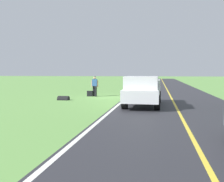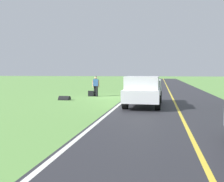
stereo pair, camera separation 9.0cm
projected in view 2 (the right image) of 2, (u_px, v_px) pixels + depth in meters
name	position (u px, v px, depth m)	size (l,w,h in m)	color
ground_plane	(111.00, 97.00, 21.78)	(200.00, 200.00, 0.00)	#609347
road_surface	(173.00, 98.00, 20.93)	(7.42, 120.00, 0.00)	#28282D
lane_edge_line	(128.00, 98.00, 21.54)	(0.16, 117.60, 0.00)	silver
lane_centre_line	(173.00, 98.00, 20.93)	(0.14, 117.60, 0.00)	gold
hitchhiker_walking	(96.00, 85.00, 22.71)	(0.62, 0.51, 1.75)	black
suitcase_carried	(91.00, 94.00, 22.75)	(0.20, 0.46, 0.47)	black
pickup_truck_passing	(143.00, 90.00, 16.19)	(2.19, 5.44, 1.82)	silver
drainage_culvert	(65.00, 100.00, 19.84)	(0.60, 0.60, 0.80)	black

